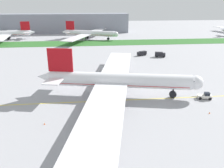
# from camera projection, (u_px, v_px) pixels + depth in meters

# --- Properties ---
(ground_plane) EXTENTS (600.00, 600.00, 0.00)m
(ground_plane) POSITION_uv_depth(u_px,v_px,m) (107.00, 97.00, 76.28)
(ground_plane) COLOR #9E9EA3
(ground_plane) RESTS_ON ground
(apron_taxi_line) EXTENTS (280.00, 0.36, 0.01)m
(apron_taxi_line) POSITION_uv_depth(u_px,v_px,m) (107.00, 101.00, 73.63)
(apron_taxi_line) COLOR yellow
(apron_taxi_line) RESTS_ON ground
(grass_median_strip) EXTENTS (320.00, 24.00, 0.10)m
(grass_median_strip) POSITION_uv_depth(u_px,v_px,m) (95.00, 43.00, 173.73)
(grass_median_strip) COLOR #2D6628
(grass_median_strip) RESTS_ON ground
(airliner_foreground) EXTENTS (53.95, 88.24, 15.49)m
(airliner_foreground) POSITION_uv_depth(u_px,v_px,m) (117.00, 80.00, 76.13)
(airliner_foreground) COLOR white
(airliner_foreground) RESTS_ON ground
(pushback_tug) EXTENTS (6.30, 3.04, 2.17)m
(pushback_tug) POSITION_uv_depth(u_px,v_px,m) (205.00, 96.00, 74.84)
(pushback_tug) COLOR white
(pushback_tug) RESTS_ON ground
(ground_crew_wingwalker_port) EXTENTS (0.44, 0.47, 1.58)m
(ground_crew_wingwalker_port) POSITION_uv_depth(u_px,v_px,m) (89.00, 127.00, 56.72)
(ground_crew_wingwalker_port) COLOR black
(ground_crew_wingwalker_port) RESTS_ON ground
(traffic_cone_near_nose) EXTENTS (0.36, 0.36, 0.58)m
(traffic_cone_near_nose) POSITION_uv_depth(u_px,v_px,m) (44.00, 123.00, 59.52)
(traffic_cone_near_nose) COLOR #F2590C
(traffic_cone_near_nose) RESTS_ON ground
(traffic_cone_port_wing) EXTENTS (0.36, 0.36, 0.58)m
(traffic_cone_port_wing) POSITION_uv_depth(u_px,v_px,m) (210.00, 113.00, 65.24)
(traffic_cone_port_wing) COLOR #F2590C
(traffic_cone_port_wing) RESTS_ON ground
(service_truck_baggage_loader) EXTENTS (5.95, 4.29, 2.46)m
(service_truck_baggage_loader) POSITION_uv_depth(u_px,v_px,m) (142.00, 53.00, 133.71)
(service_truck_baggage_loader) COLOR black
(service_truck_baggage_loader) RESTS_ON ground
(service_truck_fuel_bowser) EXTENTS (6.04, 3.54, 2.83)m
(service_truck_fuel_bowser) POSITION_uv_depth(u_px,v_px,m) (160.00, 54.00, 130.04)
(service_truck_fuel_bowser) COLOR black
(service_truck_fuel_bowser) RESTS_ON ground
(parked_airliner_far_left) EXTENTS (47.82, 77.54, 13.89)m
(parked_airliner_far_left) POSITION_uv_depth(u_px,v_px,m) (5.00, 33.00, 188.60)
(parked_airliner_far_left) COLOR white
(parked_airliner_far_left) RESTS_ON ground
(parked_airliner_far_centre) EXTENTS (46.13, 76.06, 14.16)m
(parked_airliner_far_centre) POSITION_uv_depth(u_px,v_px,m) (89.00, 33.00, 189.05)
(parked_airliner_far_centre) COLOR white
(parked_airliner_far_centre) RESTS_ON ground
(terminal_building) EXTENTS (124.53, 20.00, 18.00)m
(terminal_building) POSITION_uv_depth(u_px,v_px,m) (64.00, 23.00, 227.54)
(terminal_building) COLOR gray
(terminal_building) RESTS_ON ground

